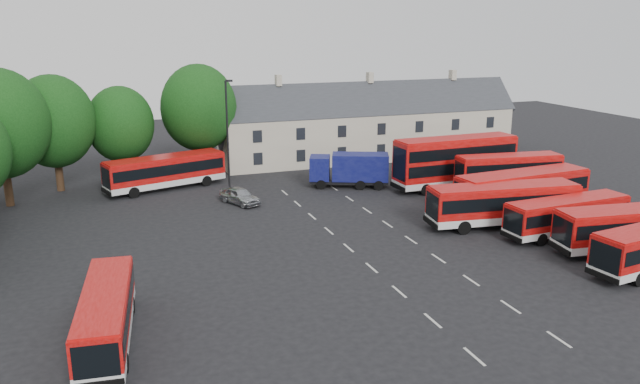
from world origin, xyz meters
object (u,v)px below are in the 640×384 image
(bus_dd_south, at_px, (508,173))
(box_truck, at_px, (350,168))
(silver_car, at_px, (240,196))
(bus_west, at_px, (106,312))
(lamppost, at_px, (228,134))

(bus_dd_south, xyz_separation_m, box_truck, (-12.20, 8.31, -0.40))
(bus_dd_south, relative_size, silver_car, 2.29)
(bus_dd_south, height_order, silver_car, bus_dd_south)
(bus_dd_south, bearing_deg, silver_car, 172.85)
(silver_car, bearing_deg, box_truck, -15.19)
(bus_west, height_order, silver_car, bus_west)
(bus_west, height_order, lamppost, lamppost)
(silver_car, distance_m, lamppost, 6.23)
(silver_car, bearing_deg, bus_west, -143.65)
(bus_dd_south, bearing_deg, bus_west, -148.14)
(bus_west, relative_size, silver_car, 2.30)
(bus_west, height_order, box_truck, box_truck)
(silver_car, xyz_separation_m, lamppost, (-0.10, 3.81, 4.93))
(silver_car, bearing_deg, bus_dd_south, -40.41)
(bus_dd_south, xyz_separation_m, lamppost, (-23.77, 9.96, 3.40))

